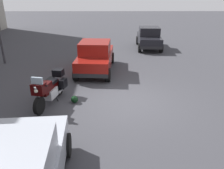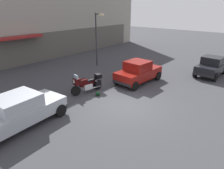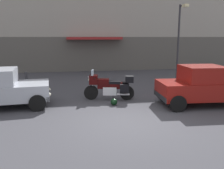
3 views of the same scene
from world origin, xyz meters
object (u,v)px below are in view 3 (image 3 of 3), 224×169
at_px(streetlamp_curbside, 180,35).
at_px(motorcycle, 110,86).
at_px(car_hatchback_near, 204,86).
at_px(bollard_curbside, 26,79).
at_px(helmet, 114,102).

bearing_deg(streetlamp_curbside, motorcycle, -142.78).
distance_m(car_hatchback_near, streetlamp_curbside, 5.96).
xyz_separation_m(motorcycle, car_hatchback_near, (3.67, -1.54, 0.19)).
height_order(motorcycle, streetlamp_curbside, streetlamp_curbside).
bearing_deg(bollard_curbside, car_hatchback_near, -33.67).
relative_size(streetlamp_curbside, bollard_curbside, 5.45).
height_order(helmet, car_hatchback_near, car_hatchback_near).
bearing_deg(helmet, streetlamp_curbside, 43.28).
distance_m(motorcycle, bollard_curbside, 5.59).
distance_m(helmet, streetlamp_curbside, 7.51).
relative_size(motorcycle, car_hatchback_near, 0.57).
bearing_deg(helmet, bollard_curbside, 132.15).
bearing_deg(streetlamp_curbside, helmet, -136.72).
distance_m(motorcycle, helmet, 1.04).
distance_m(helmet, car_hatchback_near, 3.78).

